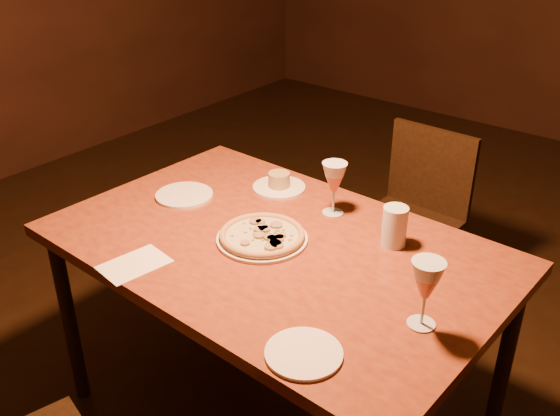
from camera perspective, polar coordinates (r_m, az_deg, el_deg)
The scene contains 10 objects.
dining_table at distance 2.03m, azimuth -0.44°, elevation -4.84°, with size 1.46×0.96×0.77m.
chair_far at distance 2.86m, azimuth 12.13°, elevation -0.44°, with size 0.42×0.42×0.84m.
pizza_plate at distance 2.00m, azimuth -1.65°, elevation -2.55°, with size 0.29×0.29×0.03m.
ramekin_saucer at distance 2.33m, azimuth -0.08°, elevation 2.26°, with size 0.20×0.20×0.06m.
wine_glass_far at distance 2.13m, azimuth 4.95°, elevation 1.77°, with size 0.09×0.09×0.19m, color #CC6F55, non-canonical shape.
wine_glass_right at distance 1.64m, azimuth 13.12°, elevation -7.67°, with size 0.09×0.09×0.19m, color #CC6F55, non-canonical shape.
water_tumbler at distance 1.98m, azimuth 10.42°, elevation -1.66°, with size 0.08×0.08×0.13m, color silver.
side_plate_left at distance 2.30m, azimuth -8.75°, elevation 1.17°, with size 0.21×0.21×0.01m, color white.
side_plate_near at distance 1.56m, azimuth 2.18°, elevation -13.14°, with size 0.19×0.19×0.01m, color white.
menu_card at distance 1.94m, azimuth -13.17°, elevation -5.03°, with size 0.14×0.20×0.00m, color white.
Camera 1 is at (0.87, -1.38, 1.80)m, focal length 40.00 mm.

